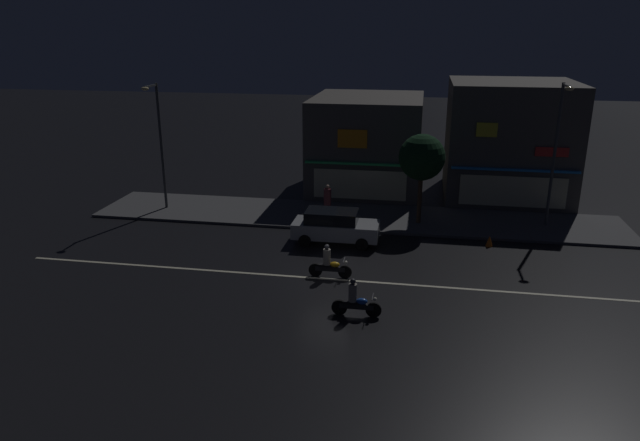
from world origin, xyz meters
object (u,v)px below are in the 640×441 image
motorcycle_lead (329,264)px  traffic_cone (489,241)px  parked_car_near_kerb (335,226)px  streetlamp_west (159,137)px  motorcycle_following (355,300)px  pedestrian_on_sidewalk (327,203)px  streetlamp_mid (557,145)px

motorcycle_lead → traffic_cone: bearing=32.3°
parked_car_near_kerb → streetlamp_west: bearing=-18.3°
streetlamp_west → motorcycle_following: size_ratio=3.82×
motorcycle_lead → parked_car_near_kerb: bearing=92.5°
pedestrian_on_sidewalk → parked_car_near_kerb: pedestrian_on_sidewalk is taller
streetlamp_mid → pedestrian_on_sidewalk: size_ratio=3.81×
streetlamp_mid → pedestrian_on_sidewalk: bearing=-175.6°
motorcycle_following → parked_car_near_kerb: bearing=-82.7°
streetlamp_west → traffic_cone: size_ratio=13.21×
motorcycle_following → traffic_cone: 10.23m
pedestrian_on_sidewalk → motorcycle_following: pedestrian_on_sidewalk is taller
streetlamp_west → streetlamp_mid: bearing=1.5°
parked_car_near_kerb → traffic_cone: 7.73m
pedestrian_on_sidewalk → traffic_cone: pedestrian_on_sidewalk is taller
pedestrian_on_sidewalk → motorcycle_following: 11.29m
parked_car_near_kerb → traffic_cone: (7.67, 0.76, -0.59)m
streetlamp_mid → motorcycle_lead: bearing=-141.2°
streetlamp_west → traffic_cone: streetlamp_west is taller
streetlamp_mid → traffic_cone: bearing=-134.6°
streetlamp_mid → pedestrian_on_sidewalk: (-11.88, -0.92, -3.52)m
streetlamp_mid → motorcycle_following: (-9.03, -11.84, -3.95)m
streetlamp_west → parked_car_near_kerb: bearing=-18.3°
streetlamp_west → pedestrian_on_sidewalk: size_ratio=3.65×
streetlamp_west → traffic_cone: 19.06m
streetlamp_mid → motorcycle_lead: 14.12m
traffic_cone → pedestrian_on_sidewalk: bearing=164.1°
parked_car_near_kerb → traffic_cone: size_ratio=7.82×
streetlamp_mid → parked_car_near_kerb: streetlamp_mid is taller
streetlamp_mid → motorcycle_following: bearing=-127.3°
motorcycle_lead → motorcycle_following: bearing=-68.3°
motorcycle_lead → motorcycle_following: same height
pedestrian_on_sidewalk → parked_car_near_kerb: (0.90, -3.21, -0.19)m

